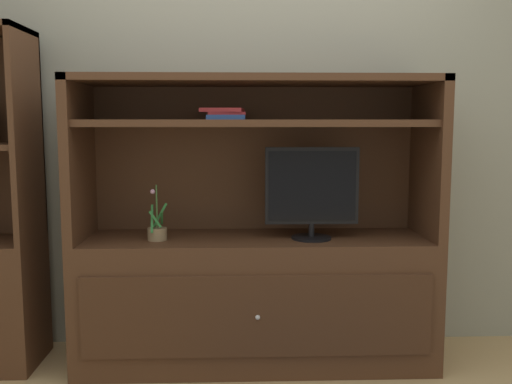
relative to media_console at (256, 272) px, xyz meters
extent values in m
cube|color=gray|center=(0.00, 0.35, 0.90)|extent=(6.00, 0.10, 2.80)
cube|color=#4C2D1C|center=(0.00, 0.00, -0.15)|extent=(1.90, 0.53, 0.69)
cube|color=#462A19|center=(0.00, -0.28, -0.15)|extent=(1.75, 0.02, 0.41)
sphere|color=silver|center=(0.00, -0.29, -0.15)|extent=(0.02, 0.02, 0.02)
cube|color=#4C2D1C|center=(-0.92, 0.00, 0.62)|extent=(0.05, 0.53, 0.85)
cube|color=#4C2D1C|center=(0.92, 0.00, 0.62)|extent=(0.05, 0.53, 0.85)
cube|color=#4C2D1C|center=(0.00, 0.25, 0.62)|extent=(1.90, 0.02, 0.85)
cube|color=#4C2D1C|center=(0.00, 0.00, 1.02)|extent=(1.90, 0.53, 0.04)
cube|color=#4C2D1C|center=(0.00, 0.00, 0.80)|extent=(1.80, 0.48, 0.04)
cylinder|color=black|center=(0.29, -0.06, 0.20)|extent=(0.21, 0.21, 0.01)
cylinder|color=black|center=(0.29, -0.06, 0.24)|extent=(0.03, 0.03, 0.07)
cube|color=black|center=(0.29, -0.06, 0.47)|extent=(0.49, 0.02, 0.40)
cube|color=black|center=(0.29, -0.08, 0.47)|extent=(0.46, 0.00, 0.36)
cylinder|color=#8C7251|center=(-0.52, -0.07, 0.22)|extent=(0.10, 0.10, 0.06)
cylinder|color=#3D6B33|center=(-0.52, -0.07, 0.37)|extent=(0.01, 0.01, 0.23)
cube|color=#2D7A38|center=(-0.49, -0.06, 0.31)|extent=(0.03, 0.11, 0.09)
cube|color=#2D7A38|center=(-0.51, -0.04, 0.31)|extent=(0.10, 0.02, 0.16)
cube|color=#2D7A38|center=(-0.54, -0.07, 0.31)|extent=(0.02, 0.11, 0.13)
cube|color=#2D7A38|center=(-0.52, -0.09, 0.31)|extent=(0.07, 0.02, 0.09)
sphere|color=#DB9EC6|center=(-0.54, -0.07, 0.45)|extent=(0.02, 0.02, 0.02)
cube|color=#2D519E|center=(-0.16, -0.01, 0.83)|extent=(0.20, 0.32, 0.02)
cube|color=red|center=(-0.15, -0.01, 0.85)|extent=(0.19, 0.26, 0.02)
cube|color=red|center=(-0.17, 0.00, 0.87)|extent=(0.23, 0.30, 0.02)
cube|color=#4C2D1C|center=(-1.19, 0.00, 0.74)|extent=(0.03, 0.42, 1.11)
cube|color=#4C2D1C|center=(-1.39, 0.20, 0.74)|extent=(0.44, 0.02, 1.11)
camera|label=1|loc=(-0.10, -2.99, 0.80)|focal=39.75mm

